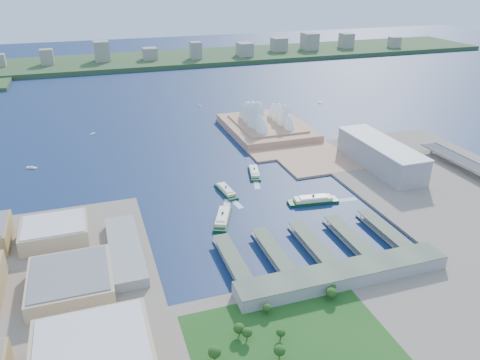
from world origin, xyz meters
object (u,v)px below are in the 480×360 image
object	(u,v)px
ferry_c	(223,216)
toaster_building	(380,155)
ferry_a	(226,189)
ferry_d	(313,199)
opera_house	(267,113)
ferry_b	(254,171)

from	to	relation	value
ferry_c	toaster_building	bearing A→B (deg)	-140.24
toaster_building	ferry_a	world-z (taller)	toaster_building
ferry_d	toaster_building	bearing A→B (deg)	-57.06
opera_house	ferry_d	bearing A→B (deg)	-99.58
toaster_building	ferry_a	distance (m)	226.21
toaster_building	ferry_a	bearing A→B (deg)	-178.55
opera_house	ferry_c	distance (m)	316.20
toaster_building	ferry_b	xyz separation A→B (m)	(-172.41, 36.87, -15.71)
ferry_c	ferry_d	size ratio (longest dim) A/B	0.93
ferry_a	ferry_b	size ratio (longest dim) A/B	0.98
ferry_a	ferry_c	world-z (taller)	ferry_c
ferry_d	ferry_a	bearing A→B (deg)	63.69
toaster_building	ferry_b	distance (m)	177.01
toaster_building	ferry_c	size ratio (longest dim) A/B	2.73
ferry_c	ferry_b	bearing A→B (deg)	-101.67
toaster_building	ferry_b	bearing A→B (deg)	167.93
ferry_b	ferry_d	world-z (taller)	ferry_d
opera_house	ferry_a	world-z (taller)	opera_house
opera_house	ferry_b	size ratio (longest dim) A/B	3.56
ferry_c	ferry_d	distance (m)	114.94
ferry_d	ferry_b	bearing A→B (deg)	27.23
toaster_building	ferry_a	xyz separation A→B (m)	(-225.59, -5.69, -15.79)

